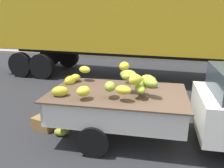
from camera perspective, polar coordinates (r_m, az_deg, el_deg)
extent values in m
plane|color=#28282B|center=(5.11, 12.42, -15.26)|extent=(220.00, 220.00, 0.00)
cube|color=gray|center=(14.34, 14.39, 6.09)|extent=(80.00, 0.80, 0.16)
cube|color=silver|center=(5.14, 1.38, -7.31)|extent=(2.90, 1.86, 0.08)
cube|color=silver|center=(5.80, 2.80, -1.65)|extent=(2.80, 0.22, 0.44)
cube|color=silver|center=(4.30, -0.51, -8.61)|extent=(2.80, 0.22, 0.44)
cube|color=silver|center=(5.01, 17.20, -5.56)|extent=(0.15, 1.69, 0.44)
cube|color=silver|center=(5.43, -13.10, -3.44)|extent=(0.15, 1.69, 0.44)
cube|color=#B21914|center=(5.84, 2.84, -1.93)|extent=(2.69, 0.17, 0.07)
cube|color=brown|center=(4.95, 1.42, -2.15)|extent=(3.03, 1.98, 0.03)
ellipsoid|color=#89A332|center=(5.28, 9.52, 0.90)|extent=(0.28, 0.25, 0.20)
ellipsoid|color=gold|center=(4.47, 5.88, 1.06)|extent=(0.36, 0.37, 0.20)
ellipsoid|color=gold|center=(5.74, -9.08, 1.58)|extent=(0.26, 0.30, 0.18)
ellipsoid|color=#91A12D|center=(5.42, 8.77, 1.39)|extent=(0.36, 0.33, 0.17)
ellipsoid|color=olive|center=(4.85, 4.04, 2.39)|extent=(0.37, 0.27, 0.19)
ellipsoid|color=#8AA231|center=(4.53, -0.55, -0.62)|extent=(0.25, 0.33, 0.20)
ellipsoid|color=#929E29|center=(4.78, 4.62, 1.84)|extent=(0.41, 0.29, 0.17)
ellipsoid|color=gold|center=(4.36, 2.84, -1.49)|extent=(0.36, 0.30, 0.17)
ellipsoid|color=olive|center=(4.77, 7.09, -0.42)|extent=(0.28, 0.24, 0.23)
ellipsoid|color=gold|center=(4.81, -12.81, -1.80)|extent=(0.41, 0.36, 0.22)
ellipsoid|color=gold|center=(5.47, 3.08, 4.44)|extent=(0.27, 0.34, 0.22)
ellipsoid|color=gold|center=(5.63, -10.34, 0.84)|extent=(0.29, 0.39, 0.23)
ellipsoid|color=gold|center=(5.74, -6.81, 3.61)|extent=(0.39, 0.36, 0.17)
ellipsoid|color=gold|center=(4.50, -7.13, -1.78)|extent=(0.33, 0.36, 0.20)
ellipsoid|color=olive|center=(4.56, 7.00, -1.25)|extent=(0.32, 0.41, 0.16)
ellipsoid|color=olive|center=(4.59, 9.51, 0.33)|extent=(0.42, 0.41, 0.19)
cylinder|color=black|center=(6.03, -0.41, -6.15)|extent=(0.65, 0.24, 0.64)
cylinder|color=black|center=(4.62, -4.63, -14.02)|extent=(0.65, 0.24, 0.64)
cube|color=gold|center=(9.69, 4.95, 16.49)|extent=(12.09, 2.97, 2.70)
cube|color=black|center=(9.82, 4.72, 7.70)|extent=(11.05, 0.84, 0.30)
cylinder|color=black|center=(12.27, -10.84, 6.71)|extent=(1.09, 0.34, 1.08)
cylinder|color=black|center=(10.25, -17.03, 4.22)|extent=(1.09, 0.34, 1.08)
cylinder|color=black|center=(12.80, -15.16, 6.85)|extent=(1.09, 0.34, 1.08)
cylinder|color=black|center=(10.88, -21.78, 4.46)|extent=(1.09, 0.34, 1.08)
cylinder|color=#38383A|center=(9.77, 23.93, 3.39)|extent=(0.18, 0.18, 1.25)
ellipsoid|color=#919F2A|center=(5.53, -12.52, -11.55)|extent=(0.36, 0.26, 0.17)
cube|color=olive|center=(5.90, -16.54, -9.31)|extent=(0.59, 0.47, 0.30)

